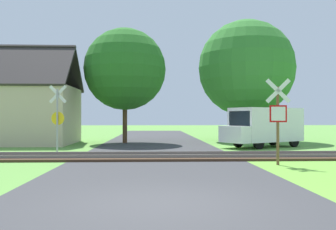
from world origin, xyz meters
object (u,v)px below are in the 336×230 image
Objects in this scene: crossing_sign_far at (57,115)px; tree_right at (246,68)px; mail_truck at (264,126)px; tree_center at (125,69)px; house at (21,112)px; stop_sign_near at (278,116)px.

tree_right is at bearing 47.76° from crossing_sign_far.
crossing_sign_far is at bearing 74.99° from mail_truck.
tree_center is at bearing 79.09° from crossing_sign_far.
house is (-3.91, 6.33, 0.22)m from crossing_sign_far.
tree_center reaches higher than house.
tree_right is (11.38, 8.95, 3.49)m from crossing_sign_far.
stop_sign_near is at bearing -62.62° from tree_center.
crossing_sign_far is 8.26m from tree_center.
crossing_sign_far is 0.42× the size of tree_center.
crossing_sign_far is 0.47× the size of house.
tree_right is at bearing 11.62° from tree_center.
stop_sign_near is 17.18m from house.
stop_sign_near is at bearing -19.61° from crossing_sign_far.
house is at bearing 46.95° from mail_truck.
crossing_sign_far is at bearing -23.16° from stop_sign_near.
stop_sign_near is 0.40× the size of tree_center.
tree_right is (8.71, 1.79, 0.36)m from tree_center.
crossing_sign_far reaches higher than stop_sign_near.
stop_sign_near is 8.24m from mail_truck.
tree_right is 7.24m from mail_truck.
tree_center is (-6.31, 12.18, 3.22)m from stop_sign_near.
crossing_sign_far is 14.89m from tree_right.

